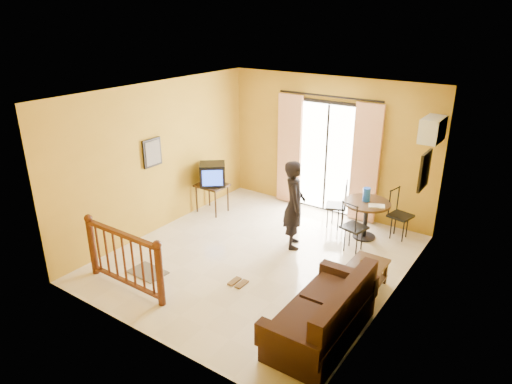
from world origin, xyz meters
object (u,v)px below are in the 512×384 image
Objects in this scene: dining_table at (366,210)px; sofa at (325,317)px; television at (213,174)px; standing_person at (294,205)px; coffee_table at (363,276)px.

sofa is (0.66, -2.98, -0.24)m from dining_table.
television is 0.38× the size of sofa.
sofa is 2.56m from standing_person.
dining_table is 1.41m from standing_person.
television is 3.15m from dining_table.
standing_person is at bearing 128.70° from sofa.
sofa is (3.72, -2.29, -0.52)m from television.
dining_table is at bearing 111.11° from coffee_table.
coffee_table is 1.81m from standing_person.
sofa reaches higher than coffee_table.
television is 4.40m from sofa.
dining_table is at bearing -74.58° from standing_person.
dining_table reaches higher than coffee_table.
sofa is 1.13× the size of standing_person.
dining_table is 0.48× the size of sofa.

